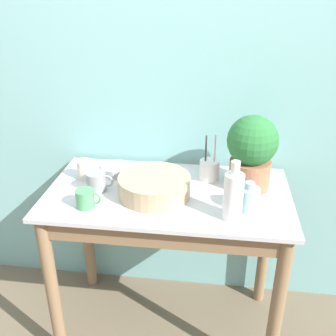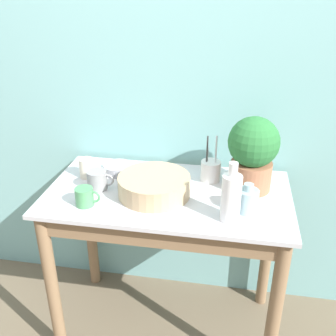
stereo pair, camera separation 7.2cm
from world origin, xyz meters
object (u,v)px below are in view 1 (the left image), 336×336
Objects in this scene: bowl_wash_large at (154,186)px; bottle_tall at (233,195)px; mug_cream at (85,170)px; mug_green at (86,199)px; utensil_cup at (209,170)px; bottle_short at (248,198)px; mug_grey at (97,181)px; bowl_small_steel at (116,169)px; potted_plant at (252,150)px.

bottle_tall is (0.34, -0.15, 0.06)m from bowl_wash_large.
mug_cream is 0.27m from mug_green.
utensil_cup is at bearing 6.69° from mug_cream.
bottle_short is at bearing -55.83° from utensil_cup.
mug_grey is 0.86× the size of bowl_small_steel.
bottle_tall is (-0.08, -0.28, -0.08)m from potted_plant.
bottle_tall reaches higher than mug_grey.
potted_plant is 2.74× the size of mug_grey.
bowl_small_steel is (-0.23, 0.19, -0.02)m from bowl_wash_large.
bottle_short is at bearing -22.02° from bowl_small_steel.
bottle_tall is at bearing -106.11° from potted_plant.
bottle_tall reaches higher than bowl_wash_large.
bottle_tall reaches higher than bottle_short.
bottle_tall is 2.02× the size of mug_grey.
utensil_cup is (-0.10, 0.33, -0.05)m from bottle_tall.
bowl_wash_large is 1.27× the size of bottle_tall.
bottle_short reaches higher than bowl_small_steel.
bottle_short is 0.79m from mug_cream.
potted_plant is 0.24m from bottle_short.
potted_plant is at bearing 1.43° from mug_cream.
bottle_tall reaches higher than mug_green.
potted_plant is at bearing -4.68° from bowl_small_steel.
bottle_short reaches higher than mug_green.
bowl_wash_large is at bearing 27.37° from mug_green.
utensil_cup reaches higher than mug_grey.
mug_cream reaches higher than bowl_wash_large.
bowl_small_steel is at bearing 179.64° from utensil_cup.
potted_plant is at bearing 21.59° from mug_green.
bottle_tall is at bearing -72.66° from utensil_cup.
bowl_wash_large reaches higher than mug_green.
bowl_wash_large is 0.29m from bowl_small_steel.
bowl_wash_large is at bearing -17.81° from mug_cream.
mug_cream is (-0.70, 0.26, -0.06)m from bottle_tall.
utensil_cup reaches higher than mug_cream.
bottle_short is (0.07, 0.08, -0.05)m from bottle_tall.
bowl_small_steel is 0.46m from utensil_cup.
bowl_small_steel is 0.63× the size of utensil_cup.
mug_grey is (-0.27, 0.01, -0.00)m from bowl_wash_large.
mug_grey reaches higher than mug_green.
potted_plant is 1.48× the size of utensil_cup.
mug_grey is at bearing 173.42° from bottle_short.
bottle_tall is at bearing -30.66° from bowl_small_steel.
bottle_tall is 2.00× the size of bottle_short.
bowl_small_steel is at bearing 157.98° from bottle_short.
mug_green is (-0.61, 0.01, -0.07)m from bottle_tall.
utensil_cup is (-0.17, 0.25, -0.00)m from bottle_short.
utensil_cup is (0.46, -0.00, 0.03)m from bowl_small_steel.
mug_green is at bearing -174.02° from bottle_short.
bottle_short is at bearing -9.63° from bowl_wash_large.
potted_plant is at bearing 17.60° from bowl_wash_large.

